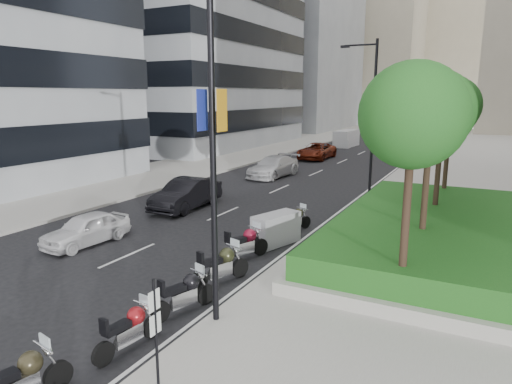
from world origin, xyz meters
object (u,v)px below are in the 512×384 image
Objects in this scene: motorcycle_0 at (20,381)px; motorcycle_1 at (130,329)px; lamp_post_2 at (417,105)px; car_b at (186,194)px; lamp_post_1 at (371,111)px; motorcycle_5 at (276,229)px; motorcycle_2 at (185,293)px; car_c at (273,167)px; motorcycle_4 at (245,244)px; car_d at (317,151)px; lamp_post_0 at (207,132)px; delivery_van at (346,139)px; motorcycle_6 at (295,219)px; car_a at (86,229)px; parking_sign at (156,329)px; motorcycle_3 at (221,265)px.

motorcycle_0 reaches higher than motorcycle_1.
lamp_post_2 reaches higher than car_b.
motorcycle_1 is at bearing -62.06° from car_b.
lamp_post_1 is 11.25m from motorcycle_5.
car_c reaches higher than motorcycle_2.
motorcycle_4 is (-0.01, 9.11, 0.03)m from motorcycle_0.
car_d is at bearing 18.69° from motorcycle_1.
motorcycle_0 is at bearing -107.72° from lamp_post_0.
delivery_van is (-7.40, 47.67, 0.30)m from motorcycle_0.
car_b is (-6.95, 11.99, 0.25)m from motorcycle_1.
car_d is at bearing 31.09° from motorcycle_2.
lamp_post_2 is 4.78× the size of motorcycle_6.
lamp_post_1 is 13.28m from motorcycle_4.
motorcycle_4 is 0.59× the size of car_a.
car_d reaches higher than motorcycle_6.
car_a is (-8.07, -31.74, -4.43)m from lamp_post_2.
car_a reaches higher than motorcycle_2.
motorcycle_6 is at bearing 99.01° from parking_sign.
lamp_post_2 reaches higher than delivery_van.
lamp_post_0 and lamp_post_1 have the same top height.
delivery_van is at bearing 30.22° from motorcycle_5.
motorcycle_3 is 1.01× the size of motorcycle_4.
car_b is at bearing 103.12° from motorcycle_6.
lamp_post_0 reaches higher than motorcycle_5.
motorcycle_0 is 1.03× the size of motorcycle_2.
motorcycle_6 is at bearing 19.35° from motorcycle_5.
lamp_post_1 reaches higher than motorcycle_6.
lamp_post_1 is 4.38× the size of motorcycle_1.
motorcycle_4 is at bearing 107.68° from lamp_post_0.
lamp_post_0 is at bearing -74.78° from delivery_van.
parking_sign is at bearing -148.00° from motorcycle_6.
motorcycle_4 is 39.26m from delivery_van.
motorcycle_6 is at bearing -72.38° from car_d.
lamp_post_2 is at bearing 16.30° from motorcycle_2.
lamp_post_2 reaches higher than motorcycle_4.
lamp_post_2 is 1.94× the size of delivery_van.
lamp_post_2 is 39.81m from motorcycle_0.
motorcycle_3 is 0.59× the size of car_a.
lamp_post_0 reaches higher than car_a.
lamp_post_1 is 15.36m from motorcycle_3.
motorcycle_4 is (-0.34, 2.23, -0.00)m from motorcycle_3.
motorcycle_4 is (-1.46, -12.43, -4.45)m from lamp_post_1.
lamp_post_1 reaches higher than motorcycle_5.
motorcycle_1 is (0.46, 2.53, -0.04)m from motorcycle_0.
motorcycle_0 is (-1.45, -39.53, -4.48)m from lamp_post_2.
motorcycle_5 is at bearing 99.97° from lamp_post_0.
motorcycle_3 reaches higher than motorcycle_6.
motorcycle_1 is (-0.99, -37.00, -4.52)m from lamp_post_2.
motorcycle_0 is 0.45× the size of car_b.
car_b reaches higher than motorcycle_4.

